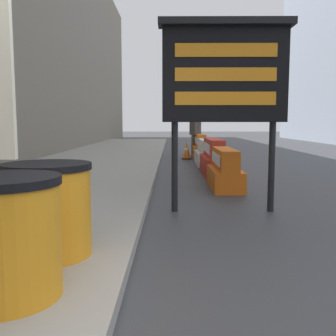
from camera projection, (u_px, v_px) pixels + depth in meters
barrel_drum_foreground at (4, 237)px, 2.74m from camera, size 0.82×0.82×0.86m
barrel_drum_middle at (48, 209)px, 3.62m from camera, size 0.82×0.82×0.86m
message_board at (225, 74)px, 5.85m from camera, size 1.98×0.36×2.86m
jersey_barrier_orange_far at (225, 171)px, 8.20m from camera, size 0.60×1.70×0.83m
jersey_barrier_red_striped at (213, 159)px, 10.43m from camera, size 0.59×2.15×0.94m
jersey_barrier_white at (205, 153)px, 13.03m from camera, size 0.60×2.18×0.82m
jersey_barrier_orange_near at (200, 148)px, 15.30m from camera, size 0.52×2.04×0.92m
traffic_cone_near at (187, 151)px, 14.81m from camera, size 0.37×0.37×0.66m
traffic_cone_mid at (214, 145)px, 18.08m from camera, size 0.41×0.41×0.74m
traffic_light_near_curb at (176, 86)px, 18.67m from camera, size 0.28×0.45×4.31m
pedestrian_worker at (195, 130)px, 15.92m from camera, size 0.46×0.55×1.81m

